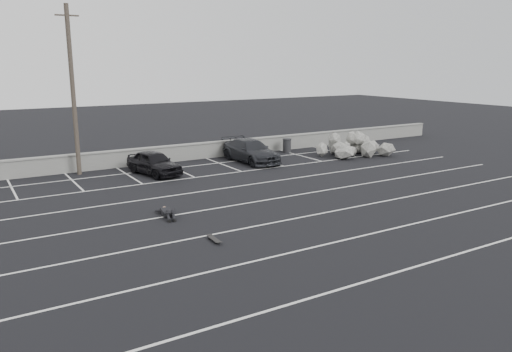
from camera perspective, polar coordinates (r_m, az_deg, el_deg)
ground at (r=19.83m, az=1.19°, el=-5.52°), size 120.00×120.00×0.00m
seawall at (r=32.05m, az=-12.34°, el=2.29°), size 50.00×0.45×1.06m
stall_lines at (r=23.47m, az=-4.76°, el=-2.63°), size 36.00×20.05×0.01m
car_left at (r=29.01m, az=-11.58°, el=1.51°), size 2.45×4.24×1.36m
car_right at (r=32.04m, az=-0.58°, el=2.89°), size 2.15×4.97×1.42m
utility_pole at (r=29.69m, az=-20.19°, el=9.13°), size 1.24×0.25×9.34m
trash_bin at (r=35.62m, az=3.55°, el=3.52°), size 0.75×0.75×0.98m
riprap_pile at (r=35.05m, az=11.24°, el=3.09°), size 5.08×3.82×1.14m
person at (r=21.32m, az=-10.21°, el=-3.78°), size 1.61×2.50×0.44m
skateboard at (r=18.02m, az=-4.79°, el=-7.22°), size 0.25×0.80×0.10m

